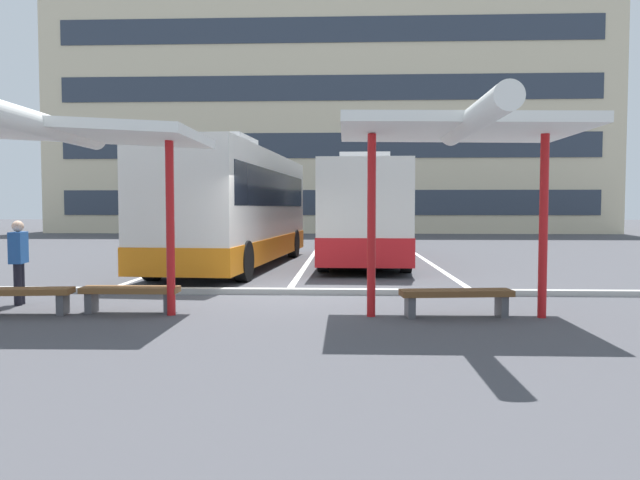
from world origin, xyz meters
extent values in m
plane|color=#47474C|center=(0.00, 0.00, 0.00)|extent=(160.00, 160.00, 0.00)
cube|color=beige|center=(0.00, 36.47, 9.78)|extent=(40.27, 13.68, 19.56)
cube|color=#2D3847|center=(0.00, 29.60, 2.15)|extent=(37.05, 0.08, 1.72)
cube|color=#2D3847|center=(0.00, 29.60, 6.07)|extent=(37.05, 0.08, 1.72)
cube|color=#2D3847|center=(0.00, 29.60, 9.98)|extent=(37.05, 0.08, 1.72)
cube|color=#2D3847|center=(0.00, 29.60, 13.89)|extent=(37.05, 0.08, 1.72)
cube|color=silver|center=(-2.08, 5.90, 1.85)|extent=(3.34, 10.67, 3.14)
cube|color=orange|center=(-2.08, 5.90, 0.60)|extent=(3.38, 10.71, 0.65)
cube|color=black|center=(-2.08, 5.90, 2.36)|extent=(3.30, 9.83, 1.03)
cube|color=black|center=(-1.66, 11.11, 2.22)|extent=(2.20, 0.26, 1.89)
cube|color=silver|center=(-2.19, 4.59, 3.60)|extent=(1.67, 2.31, 0.36)
cylinder|color=black|center=(-2.94, 9.63, 0.50)|extent=(0.38, 1.02, 1.00)
cylinder|color=black|center=(-0.64, 9.45, 0.50)|extent=(0.38, 1.02, 1.00)
cylinder|color=black|center=(-3.52, 2.35, 0.50)|extent=(0.38, 1.02, 1.00)
cylinder|color=black|center=(-1.23, 2.17, 0.50)|extent=(0.38, 1.02, 1.00)
cube|color=silver|center=(1.86, 8.00, 1.68)|extent=(2.77, 10.28, 2.81)
cube|color=red|center=(1.86, 8.00, 0.65)|extent=(2.81, 10.32, 0.75)
cube|color=black|center=(1.86, 8.00, 2.06)|extent=(2.78, 9.46, 0.95)
cube|color=black|center=(2.00, 13.07, 2.02)|extent=(2.19, 0.14, 1.68)
cube|color=silver|center=(1.82, 6.72, 3.26)|extent=(1.55, 2.24, 0.36)
cylinder|color=black|center=(0.81, 11.53, 0.50)|extent=(0.33, 1.01, 1.00)
cylinder|color=black|center=(3.10, 11.47, 0.50)|extent=(0.33, 1.01, 1.00)
cylinder|color=black|center=(0.62, 4.53, 0.50)|extent=(0.33, 1.01, 1.00)
cylinder|color=black|center=(2.90, 4.46, 0.50)|extent=(0.33, 1.01, 1.00)
cube|color=white|center=(-3.97, 6.98, 0.00)|extent=(0.16, 14.00, 0.01)
cube|color=white|center=(0.00, 6.98, 0.00)|extent=(0.16, 14.00, 0.01)
cube|color=white|center=(3.97, 6.98, 0.00)|extent=(0.16, 14.00, 0.01)
cylinder|color=red|center=(-1.68, -2.41, 1.49)|extent=(0.14, 0.14, 2.98)
cube|color=white|center=(-3.33, -2.41, 3.06)|extent=(4.30, 2.50, 0.38)
cylinder|color=white|center=(-3.33, -3.51, 3.03)|extent=(0.36, 4.30, 0.36)
cube|color=brown|center=(-4.23, -2.53, 0.40)|extent=(1.78, 0.62, 0.10)
cube|color=#4C4C51|center=(-3.51, -2.44, 0.17)|extent=(0.16, 0.35, 0.35)
cube|color=brown|center=(-2.43, -2.25, 0.40)|extent=(1.65, 0.45, 0.10)
cube|color=#4C4C51|center=(-3.09, -2.26, 0.17)|extent=(0.13, 0.34, 0.35)
cube|color=#4C4C51|center=(-1.76, -2.24, 0.17)|extent=(0.13, 0.34, 0.35)
cylinder|color=red|center=(1.66, -2.39, 1.50)|extent=(0.14, 0.14, 2.99)
cylinder|color=red|center=(4.44, -2.39, 1.50)|extent=(0.14, 0.14, 2.99)
cube|color=white|center=(3.05, -2.39, 3.07)|extent=(3.78, 2.70, 0.20)
cylinder|color=white|center=(3.05, -3.59, 3.04)|extent=(0.36, 3.78, 0.36)
cube|color=brown|center=(3.05, -2.40, 0.40)|extent=(1.86, 0.62, 0.10)
cube|color=#4C4C51|center=(2.29, -2.48, 0.17)|extent=(0.16, 0.35, 0.35)
cube|color=#4C4C51|center=(3.81, -2.31, 0.17)|extent=(0.16, 0.35, 0.35)
cube|color=#ADADA8|center=(0.00, 0.10, 0.06)|extent=(44.00, 0.24, 0.12)
cylinder|color=black|center=(-4.78, -1.54, 0.39)|extent=(0.14, 0.14, 0.77)
cylinder|color=black|center=(-4.80, -1.39, 0.39)|extent=(0.14, 0.14, 0.77)
cube|color=#2659A5|center=(-4.79, -1.46, 1.06)|extent=(0.30, 0.48, 0.58)
sphere|color=beige|center=(-4.79, -1.46, 1.45)|extent=(0.21, 0.21, 0.21)
camera|label=1|loc=(1.23, -12.38, 1.79)|focal=34.15mm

